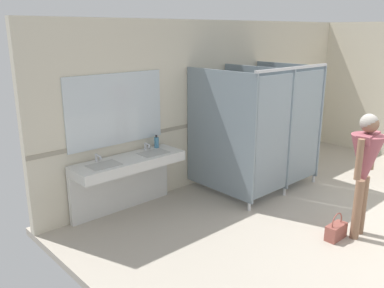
{
  "coord_description": "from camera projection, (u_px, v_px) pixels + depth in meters",
  "views": [
    {
      "loc": [
        -5.24,
        -1.66,
        2.58
      ],
      "look_at": [
        -2.08,
        1.82,
        1.24
      ],
      "focal_mm": 37.81,
      "sensor_mm": 36.0,
      "label": 1
    }
  ],
  "objects": [
    {
      "name": "bathroom_stalls",
      "position": [
        264.0,
        126.0,
        6.58
      ],
      "size": [
        1.8,
        1.41,
        2.05
      ],
      "color": "gray",
      "rests_on": "ground_plane"
    },
    {
      "name": "wall_back_tile_band",
      "position": [
        226.0,
        118.0,
        7.27
      ],
      "size": [
        7.18,
        0.01,
        0.06
      ],
      "primitive_type": "cube",
      "color": "#9E937F",
      "rests_on": "wall_back"
    },
    {
      "name": "mirror_panel",
      "position": [
        116.0,
        109.0,
        5.66
      ],
      "size": [
        1.54,
        0.02,
        1.01
      ],
      "primitive_type": "cube",
      "color": "silver",
      "rests_on": "wall_back"
    },
    {
      "name": "soap_dispenser",
      "position": [
        157.0,
        142.0,
        6.13
      ],
      "size": [
        0.07,
        0.07,
        0.2
      ],
      "color": "teal",
      "rests_on": "vanity_counter"
    },
    {
      "name": "vanity_counter",
      "position": [
        126.0,
        172.0,
        5.77
      ],
      "size": [
        1.64,
        0.53,
        0.96
      ],
      "color": "silver",
      "rests_on": "ground_plane"
    },
    {
      "name": "person_standing",
      "position": [
        365.0,
        161.0,
        4.99
      ],
      "size": [
        0.56,
        0.45,
        1.61
      ],
      "color": "#8C664C",
      "rests_on": "ground_plane"
    },
    {
      "name": "wall_back",
      "position": [
        224.0,
        100.0,
        7.23
      ],
      "size": [
        7.18,
        0.12,
        2.73
      ],
      "primitive_type": "cube",
      "color": "beige",
      "rests_on": "ground_plane"
    },
    {
      "name": "handbag",
      "position": [
        336.0,
        231.0,
        5.14
      ],
      "size": [
        0.32,
        0.14,
        0.36
      ],
      "color": "#934C42",
      "rests_on": "ground_plane"
    }
  ]
}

